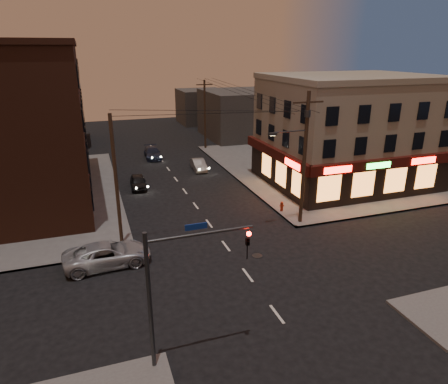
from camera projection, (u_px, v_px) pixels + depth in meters
name	position (u px, v px, depth m)	size (l,w,h in m)	color
ground	(248.00, 275.00, 24.13)	(120.00, 120.00, 0.00)	black
sidewalk_ne	(329.00, 166.00, 46.53)	(24.00, 28.00, 0.15)	#514F4C
pizza_building	(347.00, 131.00, 39.16)	(15.85, 12.85, 10.50)	gray
brick_apartment	(10.00, 126.00, 34.36)	(12.00, 20.00, 13.00)	#462316
bg_building_ne_a	(239.00, 114.00, 61.06)	(10.00, 12.00, 7.00)	#3F3D3A
bg_building_nw	(50.00, 116.00, 56.19)	(9.00, 10.00, 8.00)	#3F3D3A
bg_building_ne_b	(201.00, 106.00, 73.08)	(8.00, 8.00, 6.00)	#3F3D3A
utility_pole_main	(303.00, 152.00, 29.40)	(4.20, 0.44, 10.00)	#382619
utility_pole_far	(205.00, 115.00, 53.13)	(0.26, 0.26, 9.00)	#382619
utility_pole_west	(116.00, 182.00, 26.27)	(0.24, 0.24, 9.00)	#382619
traffic_signal	(174.00, 280.00, 16.04)	(4.49, 0.32, 6.47)	#333538
suv_cross	(107.00, 254.00, 25.03)	(2.47, 5.36, 1.49)	#9C9FA5
sedan_near	(138.00, 182.00, 39.04)	(1.50, 3.72, 1.27)	black
sedan_mid	(199.00, 165.00, 44.91)	(1.34, 3.83, 1.26)	gray
sedan_far	(153.00, 153.00, 49.80)	(1.87, 4.61, 1.34)	#1A2134
fire_hydrant	(282.00, 206.00, 33.20)	(0.37, 0.37, 0.82)	maroon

